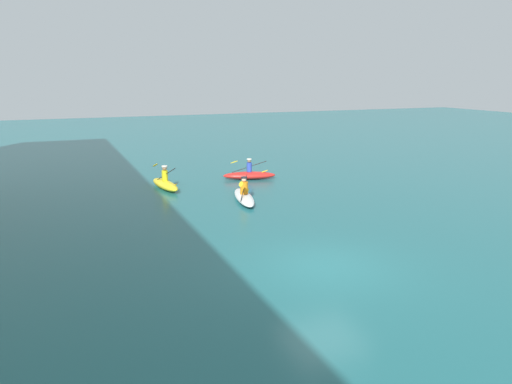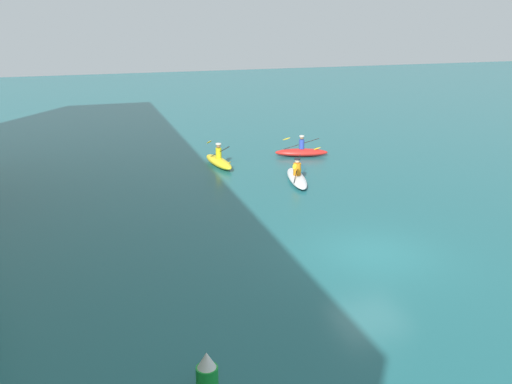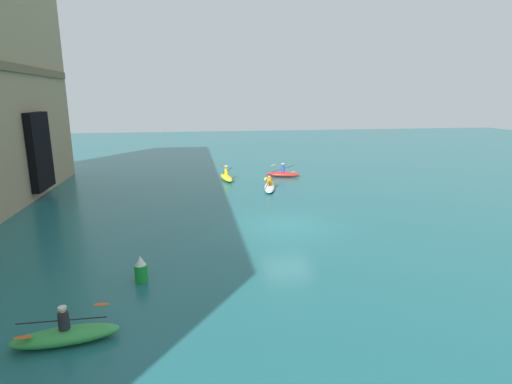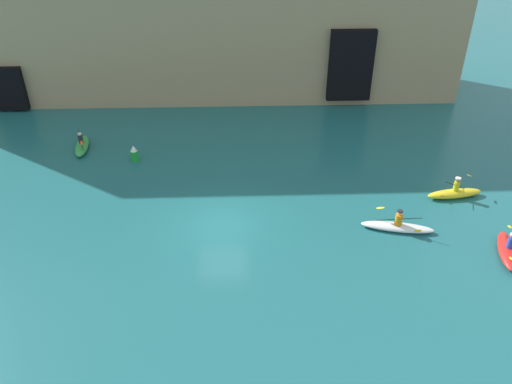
{
  "view_description": "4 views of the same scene",
  "coord_description": "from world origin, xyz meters",
  "px_view_note": "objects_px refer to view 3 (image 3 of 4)",
  "views": [
    {
      "loc": [
        -12.28,
        7.36,
        5.63
      ],
      "look_at": [
        1.56,
        1.61,
        2.13
      ],
      "focal_mm": 35.0,
      "sensor_mm": 36.0,
      "label": 1
    },
    {
      "loc": [
        -15.39,
        9.0,
        7.72
      ],
      "look_at": [
        4.13,
        2.75,
        1.16
      ],
      "focal_mm": 40.0,
      "sensor_mm": 36.0,
      "label": 2
    },
    {
      "loc": [
        -19.46,
        4.91,
        6.63
      ],
      "look_at": [
        2.94,
        1.23,
        1.2
      ],
      "focal_mm": 28.0,
      "sensor_mm": 36.0,
      "label": 3
    },
    {
      "loc": [
        0.95,
        -19.98,
        14.51
      ],
      "look_at": [
        1.74,
        1.33,
        1.06
      ],
      "focal_mm": 35.0,
      "sensor_mm": 36.0,
      "label": 4
    }
  ],
  "objects_px": {
    "kayak_green": "(65,335)",
    "kayak_yellow": "(226,177)",
    "kayak_white": "(269,187)",
    "kayak_red": "(283,174)",
    "marker_buoy": "(141,270)"
  },
  "relations": [
    {
      "from": "kayak_yellow",
      "to": "marker_buoy",
      "type": "distance_m",
      "value": 18.44
    },
    {
      "from": "kayak_green",
      "to": "marker_buoy",
      "type": "height_order",
      "value": "kayak_green"
    },
    {
      "from": "kayak_green",
      "to": "kayak_white",
      "type": "distance_m",
      "value": 19.78
    },
    {
      "from": "kayak_green",
      "to": "kayak_yellow",
      "type": "distance_m",
      "value": 22.32
    },
    {
      "from": "kayak_green",
      "to": "marker_buoy",
      "type": "xyz_separation_m",
      "value": [
        3.58,
        -1.63,
        0.21
      ]
    },
    {
      "from": "kayak_yellow",
      "to": "kayak_white",
      "type": "bearing_deg",
      "value": 28.32
    },
    {
      "from": "kayak_green",
      "to": "kayak_yellow",
      "type": "relative_size",
      "value": 0.94
    },
    {
      "from": "kayak_yellow",
      "to": "marker_buoy",
      "type": "xyz_separation_m",
      "value": [
        -17.81,
        4.76,
        0.2
      ]
    },
    {
      "from": "kayak_green",
      "to": "kayak_white",
      "type": "height_order",
      "value": "kayak_white"
    },
    {
      "from": "kayak_green",
      "to": "marker_buoy",
      "type": "distance_m",
      "value": 3.94
    },
    {
      "from": "kayak_white",
      "to": "kayak_red",
      "type": "height_order",
      "value": "kayak_red"
    },
    {
      "from": "kayak_red",
      "to": "marker_buoy",
      "type": "xyz_separation_m",
      "value": [
        -18.42,
        9.62,
        0.22
      ]
    },
    {
      "from": "kayak_green",
      "to": "kayak_red",
      "type": "height_order",
      "value": "kayak_red"
    },
    {
      "from": "kayak_green",
      "to": "kayak_red",
      "type": "bearing_deg",
      "value": -124.21
    },
    {
      "from": "kayak_green",
      "to": "kayak_white",
      "type": "relative_size",
      "value": 0.82
    }
  ]
}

